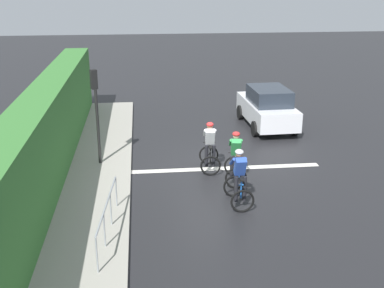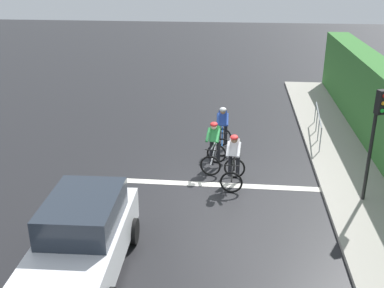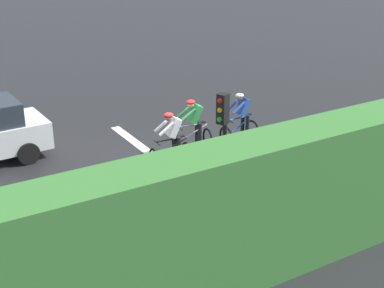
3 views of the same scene
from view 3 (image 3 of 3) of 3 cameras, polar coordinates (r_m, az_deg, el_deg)
The scene contains 10 objects.
ground_plane at distance 16.17m, azimuth -3.15°, elevation -2.11°, with size 80.00×80.00×0.00m, color black.
sidewalk_kerb at distance 14.04m, azimuth 12.77°, elevation -6.47°, with size 2.80×21.89×0.12m, color #9E998E.
stone_wall_low at distance 13.41m, azimuth 15.47°, elevation -7.30°, with size 0.44×21.89×0.50m, color gray.
hedge_wall at distance 12.69m, azimuth 16.99°, elevation -3.15°, with size 1.10×21.89×2.89m, color #387533.
road_marking_stop_line at distance 16.21m, azimuth -2.85°, elevation -2.03°, with size 7.00×0.30×0.01m, color silver.
cyclist_lead at distance 17.38m, azimuth 4.99°, elevation 2.48°, with size 0.71×1.10×1.66m.
cyclist_second at distance 16.71m, azimuth 0.14°, elevation 1.73°, with size 0.83×1.17×1.66m.
cyclist_mid at distance 15.67m, azimuth -2.06°, elevation 0.26°, with size 0.76×1.13×1.66m.
traffic_light_near_crossing at distance 11.78m, azimuth 3.16°, elevation -0.03°, with size 0.26×0.30×3.34m.
pedestrian_railing_kerbside at distance 15.90m, azimuth 17.16°, elevation -0.52°, with size 0.34×3.25×1.03m.
Camera 3 is at (13.02, -6.81, 6.75)m, focal length 52.59 mm.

